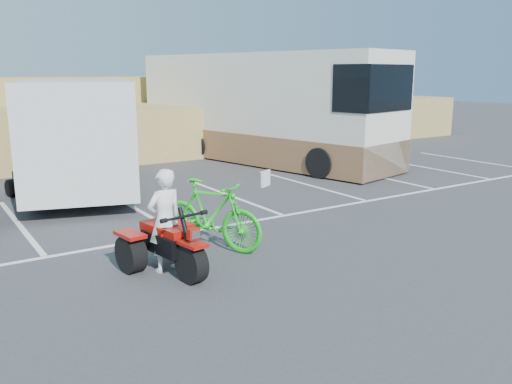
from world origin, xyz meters
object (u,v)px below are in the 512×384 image
rider (165,221)px  rv_motorhome (262,116)px  cargo_trailer (80,132)px  quad_atv_green (36,196)px  red_trike_atv (172,273)px  green_dirt_bike (211,214)px

rider → rv_motorhome: (7.93, 8.97, 0.82)m
cargo_trailer → quad_atv_green: bearing=-165.5°
red_trike_atv → rv_motorhome: rv_motorhome is taller
red_trike_atv → quad_atv_green: (-0.71, 7.30, 0.00)m
cargo_trailer → rv_motorhome: 7.56m
red_trike_atv → rv_motorhome: bearing=40.2°
green_dirt_bike → rv_motorhome: size_ratio=0.20×
red_trike_atv → rider: size_ratio=0.97×
rider → cargo_trailer: cargo_trailer is taller
red_trike_atv → green_dirt_bike: (1.19, 0.79, 0.67)m
rider → green_dirt_bike: bearing=-160.9°
rider → quad_atv_green: bearing=-93.4°
rider → rv_motorhome: size_ratio=0.16×
rider → rv_motorhome: 12.00m
red_trike_atv → green_dirt_bike: 1.58m
quad_atv_green → red_trike_atv: bearing=-100.5°
red_trike_atv → rv_motorhome: size_ratio=0.15×
cargo_trailer → rv_motorhome: size_ratio=0.63×
green_dirt_bike → cargo_trailer: size_ratio=0.31×
rider → rv_motorhome: bearing=-140.3°
green_dirt_bike → cargo_trailer: bearing=67.6°
cargo_trailer → red_trike_atv: bearing=-77.9°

